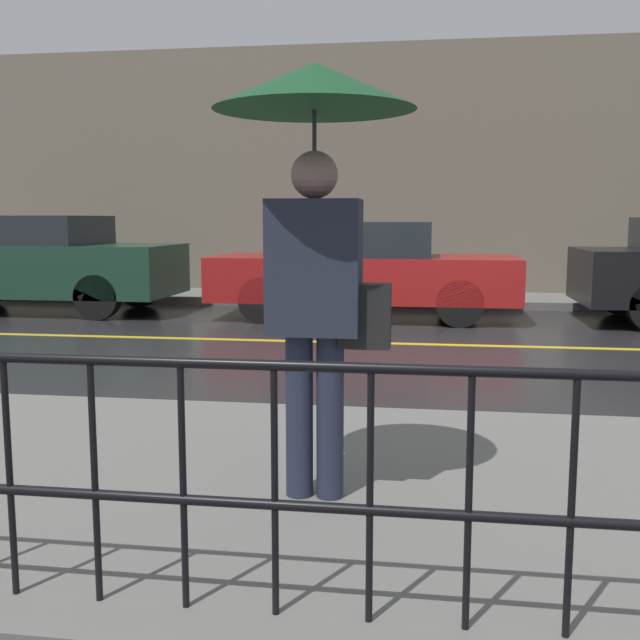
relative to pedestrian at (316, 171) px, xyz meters
name	(u,v)px	position (x,y,z in m)	size (l,w,h in m)	color
ground_plane	(455,345)	(0.82, 5.28, -1.67)	(80.00, 80.00, 0.00)	#262628
sidewalk_near	(486,502)	(0.82, 0.20, -1.61)	(28.00, 3.10, 0.13)	slate
sidewalk_far	(448,300)	(0.82, 9.66, -1.61)	(28.00, 1.69, 0.13)	slate
lane_marking	(455,345)	(0.82, 5.28, -1.67)	(25.20, 0.12, 0.01)	gold
building_storefront	(450,172)	(0.82, 10.65, 0.63)	(28.00, 0.30, 4.61)	#706656
railing_foreground	(521,469)	(0.82, -1.10, -1.00)	(12.00, 0.04, 0.87)	black
pedestrian	(316,171)	(0.00, 0.00, 0.00)	(0.93, 0.93, 2.02)	#23283D
car_dark_green	(34,262)	(-5.66, 7.55, -0.89)	(4.41, 1.80, 1.50)	#193828
car_red	(361,269)	(-0.50, 7.55, -0.95)	(4.43, 1.73, 1.41)	maroon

